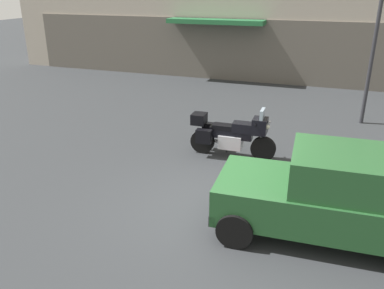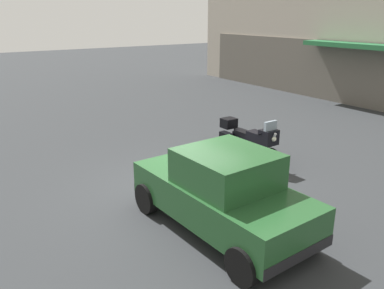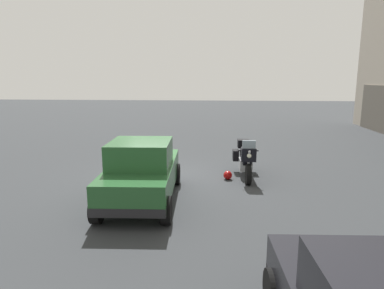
{
  "view_description": "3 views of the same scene",
  "coord_description": "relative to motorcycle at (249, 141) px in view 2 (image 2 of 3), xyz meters",
  "views": [
    {
      "loc": [
        1.86,
        -6.7,
        4.19
      ],
      "look_at": [
        -0.76,
        0.6,
        1.07
      ],
      "focal_mm": 36.99,
      "sensor_mm": 36.0,
      "label": 1
    },
    {
      "loc": [
        7.33,
        -4.45,
        3.98
      ],
      "look_at": [
        -0.29,
        0.67,
        0.93
      ],
      "focal_mm": 36.82,
      "sensor_mm": 36.0,
      "label": 2
    },
    {
      "loc": [
        10.44,
        1.72,
        3.2
      ],
      "look_at": [
        -0.1,
        0.91,
        1.12
      ],
      "focal_mm": 31.47,
      "sensor_mm": 36.0,
      "label": 3
    }
  ],
  "objects": [
    {
      "name": "ground_plane",
      "position": [
        0.43,
        -2.66,
        -0.62
      ],
      "size": [
        80.0,
        80.0,
        0.0
      ],
      "primitive_type": "plane",
      "color": "#2D3033"
    },
    {
      "name": "motorcycle",
      "position": [
        0.0,
        0.0,
        0.0
      ],
      "size": [
        2.26,
        0.77,
        1.36
      ],
      "rotation": [
        0.0,
        0.0,
        0.02
      ],
      "color": "black",
      "rests_on": "ground"
    },
    {
      "name": "helmet",
      "position": [
        0.37,
        -0.59,
        -0.48
      ],
      "size": [
        0.28,
        0.28,
        0.28
      ],
      "primitive_type": "sphere",
      "color": "#990C0C",
      "rests_on": "ground"
    },
    {
      "name": "car_hatchback_near",
      "position": [
        2.5,
        -2.9,
        0.19
      ],
      "size": [
        3.94,
        1.94,
        1.64
      ],
      "rotation": [
        0.0,
        0.0,
        3.19
      ],
      "color": "#235128",
      "rests_on": "ground"
    }
  ]
}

